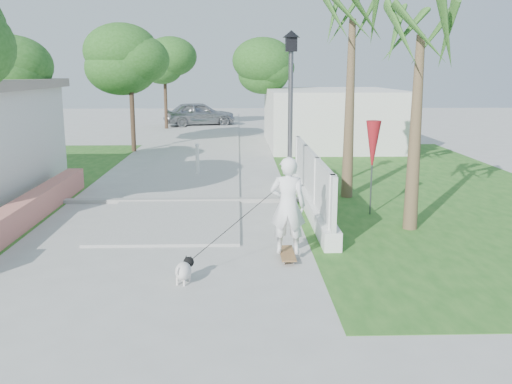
{
  "coord_description": "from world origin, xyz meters",
  "views": [
    {
      "loc": [
        1.58,
        -8.98,
        3.47
      ],
      "look_at": [
        1.92,
        2.1,
        1.1
      ],
      "focal_mm": 40.0,
      "sensor_mm": 36.0,
      "label": 1
    }
  ],
  "objects_px": {
    "bollard": "(197,158)",
    "patio_umbrella": "(373,146)",
    "parked_car": "(199,114)",
    "skateboarder": "(245,220)",
    "street_lamp": "(290,113)",
    "dog": "(184,270)"
  },
  "relations": [
    {
      "from": "bollard",
      "to": "patio_umbrella",
      "type": "distance_m",
      "value": 7.25
    },
    {
      "from": "parked_car",
      "to": "skateboarder",
      "type": "bearing_deg",
      "value": 172.76
    },
    {
      "from": "bollard",
      "to": "patio_umbrella",
      "type": "relative_size",
      "value": 0.47
    },
    {
      "from": "street_lamp",
      "to": "skateboarder",
      "type": "bearing_deg",
      "value": -104.63
    },
    {
      "from": "street_lamp",
      "to": "bollard",
      "type": "height_order",
      "value": "street_lamp"
    },
    {
      "from": "street_lamp",
      "to": "patio_umbrella",
      "type": "relative_size",
      "value": 1.93
    },
    {
      "from": "bollard",
      "to": "parked_car",
      "type": "height_order",
      "value": "parked_car"
    },
    {
      "from": "skateboarder",
      "to": "dog",
      "type": "xyz_separation_m",
      "value": [
        -1.03,
        -0.83,
        -0.62
      ]
    },
    {
      "from": "dog",
      "to": "street_lamp",
      "type": "bearing_deg",
      "value": 87.97
    },
    {
      "from": "bollard",
      "to": "skateboarder",
      "type": "bearing_deg",
      "value": -80.71
    },
    {
      "from": "bollard",
      "to": "patio_umbrella",
      "type": "height_order",
      "value": "patio_umbrella"
    },
    {
      "from": "street_lamp",
      "to": "patio_umbrella",
      "type": "height_order",
      "value": "street_lamp"
    },
    {
      "from": "patio_umbrella",
      "to": "skateboarder",
      "type": "distance_m",
      "value": 4.85
    },
    {
      "from": "parked_car",
      "to": "street_lamp",
      "type": "bearing_deg",
      "value": 176.94
    },
    {
      "from": "dog",
      "to": "parked_car",
      "type": "bearing_deg",
      "value": 113.49
    },
    {
      "from": "patio_umbrella",
      "to": "parked_car",
      "type": "bearing_deg",
      "value": 103.77
    },
    {
      "from": "dog",
      "to": "parked_car",
      "type": "height_order",
      "value": "parked_car"
    },
    {
      "from": "skateboarder",
      "to": "dog",
      "type": "bearing_deg",
      "value": 47.66
    },
    {
      "from": "parked_car",
      "to": "patio_umbrella",
      "type": "bearing_deg",
      "value": -178.97
    },
    {
      "from": "bollard",
      "to": "dog",
      "type": "bearing_deg",
      "value": -87.33
    },
    {
      "from": "bollard",
      "to": "parked_car",
      "type": "bearing_deg",
      "value": 93.54
    },
    {
      "from": "bollard",
      "to": "patio_umbrella",
      "type": "bearing_deg",
      "value": -50.09
    }
  ]
}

